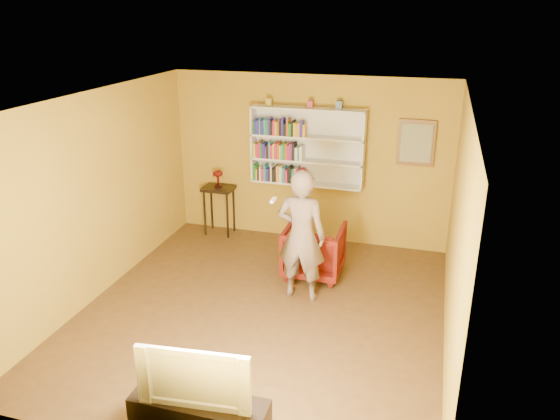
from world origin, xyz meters
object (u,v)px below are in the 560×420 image
(armchair, at_px, (314,250))
(ruby_lustre, at_px, (218,175))
(person, at_px, (301,236))
(tv_cabinet, at_px, (200,420))
(console_table, at_px, (219,195))
(bookshelf, at_px, (308,146))
(television, at_px, (197,373))

(armchair, bearing_deg, ruby_lustre, -29.66)
(person, relative_size, tv_cabinet, 1.43)
(console_table, xyz_separation_m, tv_cabinet, (1.64, -4.50, -0.47))
(person, bearing_deg, console_table, -39.79)
(ruby_lustre, xyz_separation_m, person, (1.87, -1.73, -0.15))
(console_table, distance_m, person, 2.56)
(armchair, distance_m, person, 0.85)
(bookshelf, xyz_separation_m, television, (0.15, -4.66, -0.86))
(person, distance_m, television, 2.78)
(console_table, height_order, person, person)
(armchair, relative_size, tv_cabinet, 0.68)
(console_table, height_order, television, television)
(television, bearing_deg, ruby_lustre, 104.54)
(console_table, bearing_deg, person, -42.84)
(armchair, height_order, tv_cabinet, armchair)
(bookshelf, distance_m, person, 2.05)
(ruby_lustre, xyz_separation_m, armchair, (1.89, -1.05, -0.66))
(console_table, distance_m, ruby_lustre, 0.35)
(armchair, relative_size, person, 0.47)
(television, bearing_deg, bookshelf, 86.36)
(console_table, relative_size, tv_cabinet, 0.67)
(armchair, relative_size, television, 0.84)
(person, relative_size, television, 1.77)
(person, xyz_separation_m, television, (-0.22, -2.77, -0.16))
(ruby_lustre, bearing_deg, person, -42.84)
(bookshelf, height_order, television, bookshelf)
(television, bearing_deg, person, 79.85)
(ruby_lustre, distance_m, armchair, 2.26)
(person, distance_m, tv_cabinet, 2.86)
(armchair, bearing_deg, bookshelf, -72.34)
(console_table, relative_size, television, 0.83)
(person, bearing_deg, armchair, -88.79)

